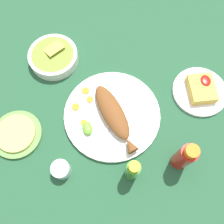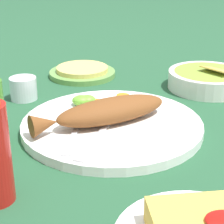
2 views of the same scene
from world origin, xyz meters
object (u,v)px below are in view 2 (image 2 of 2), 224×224
object	(u,v)px
main_plate	(112,125)
fork_far	(74,135)
fried_fish	(106,112)
salt_cup	(24,90)
guacamole_bowl	(208,79)
fork_near	(95,140)
tortilla_plate	(82,73)

from	to	relation	value
main_plate	fork_far	bearing A→B (deg)	-145.03
main_plate	fried_fish	distance (m)	0.04
fried_fish	salt_cup	size ratio (longest dim) A/B	4.49
main_plate	fried_fish	xyz separation A→B (m)	(-0.01, -0.00, 0.03)
fried_fish	guacamole_bowl	xyz separation A→B (m)	(0.29, 0.22, -0.02)
guacamole_bowl	fork_near	bearing A→B (deg)	-136.81
fork_far	guacamole_bowl	size ratio (longest dim) A/B	0.92
salt_cup	guacamole_bowl	size ratio (longest dim) A/B	0.32
main_plate	guacamole_bowl	size ratio (longest dim) A/B	1.82
fried_fish	salt_cup	bearing A→B (deg)	110.59
fork_near	fork_far	size ratio (longest dim) A/B	0.94
salt_cup	tortilla_plate	xyz separation A→B (m)	(0.15, 0.16, -0.02)
guacamole_bowl	fried_fish	bearing A→B (deg)	-142.75
fork_near	main_plate	bearing A→B (deg)	178.20
fork_far	tortilla_plate	distance (m)	0.41
fork_far	tortilla_plate	xyz separation A→B (m)	(0.04, 0.41, -0.01)
fried_fish	fork_near	xyz separation A→B (m)	(-0.03, -0.08, -0.02)
main_plate	guacamole_bowl	world-z (taller)	guacamole_bowl
fried_fish	salt_cup	distance (m)	0.27
salt_cup	fork_far	bearing A→B (deg)	-66.22
fork_near	salt_cup	distance (m)	0.31
main_plate	fork_near	distance (m)	0.09
main_plate	fork_near	size ratio (longest dim) A/B	2.09
fork_near	tortilla_plate	bearing A→B (deg)	-155.43
fork_near	guacamole_bowl	world-z (taller)	guacamole_bowl
main_plate	guacamole_bowl	xyz separation A→B (m)	(0.27, 0.21, 0.02)
main_plate	fork_near	xyz separation A→B (m)	(-0.04, -0.08, 0.01)
salt_cup	fork_near	bearing A→B (deg)	-62.28
main_plate	fork_far	size ratio (longest dim) A/B	1.97
main_plate	tortilla_plate	world-z (taller)	main_plate
fork_near	salt_cup	world-z (taller)	salt_cup
fried_fish	salt_cup	world-z (taller)	fried_fish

